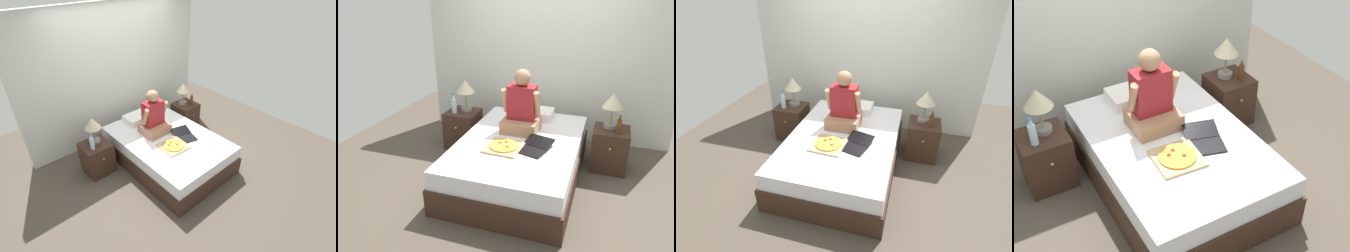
{
  "view_description": "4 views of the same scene",
  "coord_description": "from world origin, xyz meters",
  "views": [
    {
      "loc": [
        -2.4,
        -2.7,
        3.06
      ],
      "look_at": [
        -0.07,
        -0.1,
        0.81
      ],
      "focal_mm": 28.0,
      "sensor_mm": 36.0,
      "label": 1
    },
    {
      "loc": [
        0.95,
        -3.38,
        2.18
      ],
      "look_at": [
        -0.11,
        -0.19,
        0.75
      ],
      "focal_mm": 35.0,
      "sensor_mm": 36.0,
      "label": 2
    },
    {
      "loc": [
        0.81,
        -2.81,
        2.32
      ],
      "look_at": [
        0.04,
        -0.08,
        0.71
      ],
      "focal_mm": 28.0,
      "sensor_mm": 36.0,
      "label": 3
    },
    {
      "loc": [
        -1.59,
        -2.93,
        3.11
      ],
      "look_at": [
        -0.04,
        -0.23,
        0.82
      ],
      "focal_mm": 50.0,
      "sensor_mm": 36.0,
      "label": 4
    }
  ],
  "objects": [
    {
      "name": "person_seated",
      "position": [
        -0.06,
        0.27,
        0.8
      ],
      "size": [
        0.47,
        0.4,
        0.78
      ],
      "color": "#A37556",
      "rests_on": "bed"
    },
    {
      "name": "laptop",
      "position": [
        0.21,
        -0.2,
        0.53
      ],
      "size": [
        0.42,
        0.49,
        0.07
      ],
      "color": "black",
      "rests_on": "bed"
    },
    {
      "name": "bed",
      "position": [
        0.0,
        0.0,
        0.25
      ],
      "size": [
        1.41,
        2.08,
        0.51
      ],
      "color": "#382319",
      "rests_on": "ground"
    },
    {
      "name": "beer_bottle",
      "position": [
        1.1,
        0.49,
        0.64
      ],
      "size": [
        0.06,
        0.06,
        0.23
      ],
      "color": "#512D14",
      "rests_on": "nightstand_right"
    },
    {
      "name": "pizza_box",
      "position": [
        -0.11,
        -0.27,
        0.53
      ],
      "size": [
        0.42,
        0.42,
        0.05
      ],
      "color": "tan",
      "rests_on": "bed"
    },
    {
      "name": "lamp_on_right_nightstand",
      "position": [
        1.0,
        0.64,
        0.87
      ],
      "size": [
        0.26,
        0.26,
        0.45
      ],
      "color": "gray",
      "rests_on": "nightstand_right"
    },
    {
      "name": "lamp_on_left_nightstand",
      "position": [
        -0.99,
        0.64,
        0.87
      ],
      "size": [
        0.26,
        0.26,
        0.45
      ],
      "color": "gray",
      "rests_on": "nightstand_left"
    },
    {
      "name": "pillow",
      "position": [
        -0.02,
        0.76,
        0.57
      ],
      "size": [
        0.52,
        0.34,
        0.12
      ],
      "primitive_type": "cube",
      "color": "white",
      "rests_on": "bed"
    },
    {
      "name": "nightstand_left",
      "position": [
        -1.03,
        0.59,
        0.27
      ],
      "size": [
        0.44,
        0.47,
        0.54
      ],
      "color": "#382319",
      "rests_on": "ground"
    },
    {
      "name": "wall_back",
      "position": [
        0.0,
        1.4,
        1.25
      ],
      "size": [
        3.7,
        0.12,
        2.5
      ],
      "primitive_type": "cube",
      "color": "silver",
      "rests_on": "ground"
    },
    {
      "name": "nightstand_right",
      "position": [
        1.03,
        0.59,
        0.27
      ],
      "size": [
        0.44,
        0.47,
        0.54
      ],
      "color": "#382319",
      "rests_on": "ground"
    },
    {
      "name": "water_bottle",
      "position": [
        -1.11,
        0.5,
        0.65
      ],
      "size": [
        0.07,
        0.07,
        0.28
      ],
      "color": "silver",
      "rests_on": "nightstand_left"
    },
    {
      "name": "ground_plane",
      "position": [
        0.0,
        0.0,
        0.0
      ],
      "size": [
        5.7,
        5.7,
        0.0
      ],
      "primitive_type": "plane",
      "color": "#4C4238"
    }
  ]
}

